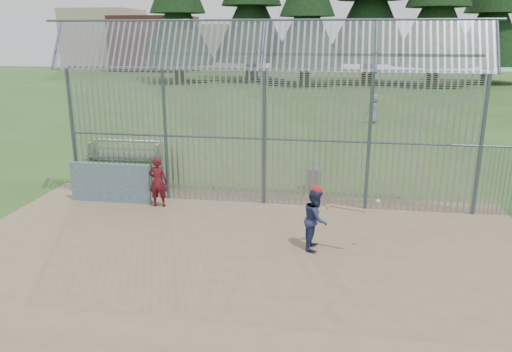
% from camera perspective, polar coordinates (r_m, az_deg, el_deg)
% --- Properties ---
extents(ground, '(120.00, 120.00, 0.00)m').
position_cam_1_polar(ground, '(11.92, -1.53, -8.68)').
color(ground, '#2D511E').
rests_on(ground, ground).
extents(dirt_infield, '(14.00, 10.00, 0.02)m').
position_cam_1_polar(dirt_infield, '(11.47, -2.00, -9.67)').
color(dirt_infield, '#756047').
rests_on(dirt_infield, ground).
extents(dugout_wall, '(2.50, 0.12, 1.20)m').
position_cam_1_polar(dugout_wall, '(15.68, -16.30, -0.75)').
color(dugout_wall, '#38566B').
rests_on(dugout_wall, dirt_infield).
extents(batter, '(0.60, 0.75, 1.47)m').
position_cam_1_polar(batter, '(11.89, 6.84, -4.91)').
color(batter, navy).
rests_on(batter, dirt_infield).
extents(onlooker, '(0.58, 0.40, 1.51)m').
position_cam_1_polar(onlooker, '(14.91, -11.14, -0.64)').
color(onlooker, maroon).
rests_on(onlooker, dirt_infield).
extents(bg_kid_standing, '(0.95, 0.90, 1.63)m').
position_cam_1_polar(bg_kid_standing, '(29.16, 13.35, 7.46)').
color(bg_kid_standing, slate).
rests_on(bg_kid_standing, ground).
extents(batting_gear, '(1.57, 0.43, 0.51)m').
position_cam_1_polar(batting_gear, '(11.64, 7.96, -2.15)').
color(batting_gear, red).
rests_on(batting_gear, ground).
extents(trash_can, '(0.56, 0.56, 0.82)m').
position_cam_1_polar(trash_can, '(16.41, 6.57, -0.32)').
color(trash_can, gray).
rests_on(trash_can, ground).
extents(bleacher, '(3.00, 0.95, 0.72)m').
position_cam_1_polar(bleacher, '(20.89, -14.72, 2.91)').
color(bleacher, gray).
rests_on(bleacher, ground).
extents(backstop_fence, '(20.09, 0.81, 5.30)m').
position_cam_1_polar(backstop_fence, '(14.31, 8.12, 5.34)').
color(backstop_fence, '#47566B').
rests_on(backstop_fence, ground).
extents(distant_buildings, '(26.50, 10.50, 8.00)m').
position_cam_1_polar(distant_buildings, '(71.70, -11.91, 14.70)').
color(distant_buildings, brown).
rests_on(distant_buildings, ground).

